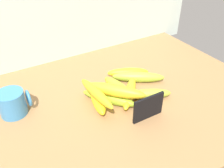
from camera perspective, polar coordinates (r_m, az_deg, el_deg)
counter_top at (r=87.72cm, az=0.79°, el=-4.52°), size 110.00×76.00×3.00cm
chalkboard_sign at (r=78.18cm, az=8.39°, el=-5.60°), size 11.00×1.80×8.40cm
coffee_mug at (r=85.09cm, az=-22.05°, el=-4.11°), size 10.11×8.61×8.31cm
banana_0 at (r=84.25cm, az=-0.60°, el=-3.44°), size 15.02×18.07×3.85cm
banana_1 at (r=84.21cm, az=-3.40°, el=-3.35°), size 8.74×17.68×4.27cm
banana_2 at (r=89.55cm, az=1.53°, el=-0.78°), size 6.14×16.29×4.02cm
banana_3 at (r=95.72cm, az=6.10°, el=1.62°), size 19.11×14.47×4.06cm
banana_4 at (r=98.71cm, az=3.71°, el=2.72°), size 16.33×10.40×3.63cm
banana_5 at (r=87.48cm, az=8.68°, el=-2.31°), size 15.57×10.02×3.72cm
banana_6 at (r=87.55cm, az=4.14°, el=-1.98°), size 15.63×16.68×3.58cm
banana_7 at (r=80.62cm, az=-3.78°, el=-1.99°), size 4.45×19.26×3.22cm
banana_8 at (r=81.29cm, az=0.66°, el=-1.48°), size 17.25×18.33×4.23cm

